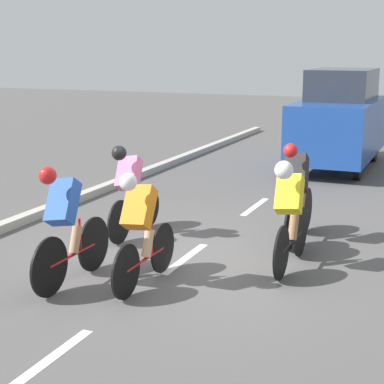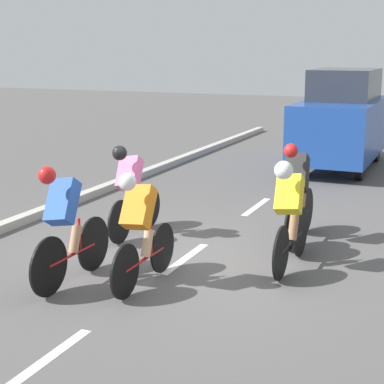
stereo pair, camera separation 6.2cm
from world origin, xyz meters
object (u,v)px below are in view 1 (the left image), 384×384
at_px(cyclist_black, 297,191).
at_px(support_car, 340,120).
at_px(cyclist_blue, 66,223).
at_px(cyclist_pink, 130,188).
at_px(cyclist_orange, 141,227).
at_px(cyclist_yellow, 290,211).

distance_m(cyclist_black, support_car, 6.37).
distance_m(cyclist_blue, support_car, 9.33).
height_order(cyclist_pink, support_car, support_car).
distance_m(cyclist_pink, cyclist_black, 2.50).
height_order(cyclist_blue, cyclist_black, cyclist_black).
bearing_deg(support_car, cyclist_pink, 75.27).
relative_size(cyclist_black, cyclist_orange, 1.02).
height_order(cyclist_pink, cyclist_yellow, cyclist_yellow).
xyz_separation_m(cyclist_blue, cyclist_yellow, (-2.34, -1.60, 0.00)).
relative_size(cyclist_yellow, cyclist_orange, 1.05).
relative_size(cyclist_blue, cyclist_black, 1.01).
height_order(cyclist_black, cyclist_orange, cyclist_black).
bearing_deg(cyclist_blue, cyclist_yellow, -145.60).
xyz_separation_m(cyclist_yellow, support_car, (0.75, -7.58, 0.38)).
bearing_deg(cyclist_yellow, cyclist_black, -80.44).
bearing_deg(cyclist_blue, cyclist_pink, -82.87).
bearing_deg(cyclist_orange, cyclist_pink, -58.46).
bearing_deg(cyclist_pink, cyclist_yellow, 168.68).
relative_size(cyclist_blue, support_car, 0.41).
xyz_separation_m(cyclist_black, cyclist_orange, (1.26, 2.56, -0.02)).
bearing_deg(support_car, cyclist_yellow, 95.61).
bearing_deg(cyclist_black, cyclist_blue, 53.23).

